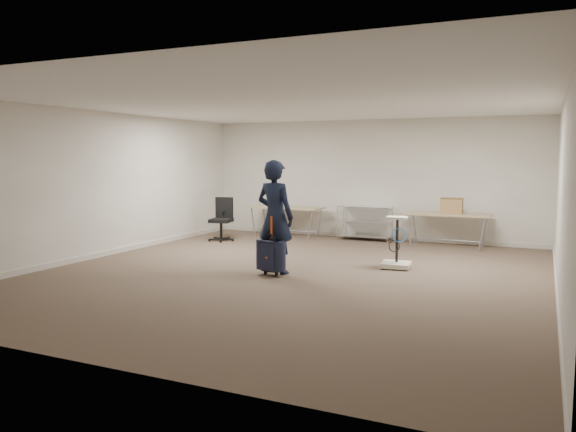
% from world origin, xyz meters
% --- Properties ---
extents(ground, '(9.00, 9.00, 0.00)m').
position_xyz_m(ground, '(0.00, 0.00, 0.00)').
color(ground, '#4D3E2F').
rests_on(ground, ground).
extents(room_shell, '(8.00, 9.00, 9.00)m').
position_xyz_m(room_shell, '(0.00, 1.38, 0.05)').
color(room_shell, beige).
rests_on(room_shell, ground).
extents(folding_table_left, '(1.80, 0.75, 0.73)m').
position_xyz_m(folding_table_left, '(-1.90, 3.95, 0.68)').
color(folding_table_left, tan).
rests_on(folding_table_left, ground).
extents(folding_table_right, '(1.80, 0.75, 0.73)m').
position_xyz_m(folding_table_right, '(1.90, 3.95, 0.68)').
color(folding_table_right, tan).
rests_on(folding_table_right, ground).
extents(wire_shelf, '(1.22, 0.47, 0.80)m').
position_xyz_m(wire_shelf, '(0.00, 4.20, 0.44)').
color(wire_shelf, silver).
rests_on(wire_shelf, ground).
extents(person, '(0.75, 0.56, 1.88)m').
position_xyz_m(person, '(-0.27, -0.03, 0.94)').
color(person, black).
rests_on(person, ground).
extents(suitcase, '(0.39, 0.27, 0.97)m').
position_xyz_m(suitcase, '(-0.23, -0.26, 0.33)').
color(suitcase, black).
rests_on(suitcase, ground).
extents(office_chair, '(0.60, 0.60, 1.00)m').
position_xyz_m(office_chair, '(-2.98, 2.73, 0.30)').
color(office_chair, black).
rests_on(office_chair, ground).
extents(equipment_cart, '(0.53, 0.53, 0.90)m').
position_xyz_m(equipment_cart, '(1.48, 1.21, 0.24)').
color(equipment_cart, beige).
rests_on(equipment_cart, ground).
extents(cardboard_box, '(0.46, 0.35, 0.34)m').
position_xyz_m(cardboard_box, '(2.00, 3.89, 0.90)').
color(cardboard_box, olive).
rests_on(cardboard_box, folding_table_right).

